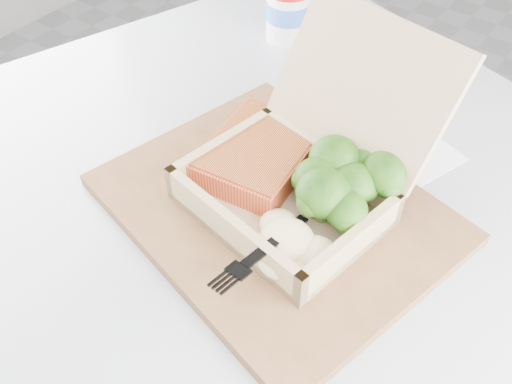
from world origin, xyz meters
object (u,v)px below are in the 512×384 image
Objects in this scene: takeout_container at (308,163)px; paper_cup at (289,10)px; cafe_table at (251,295)px; serving_tray at (275,209)px.

paper_cup is at bearing 137.37° from takeout_container.
takeout_container reaches higher than cafe_table.
paper_cup is at bearing 122.12° from serving_tray.
cafe_table is 4.08× the size of takeout_container.
takeout_container is at bearing 64.39° from serving_tray.
paper_cup reaches higher than cafe_table.
takeout_container is (0.02, 0.03, 0.05)m from serving_tray.
paper_cup is (-0.19, 0.31, 0.04)m from serving_tray.
serving_tray is at bearing -105.76° from takeout_container.
cafe_table is at bearing -62.67° from paper_cup.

